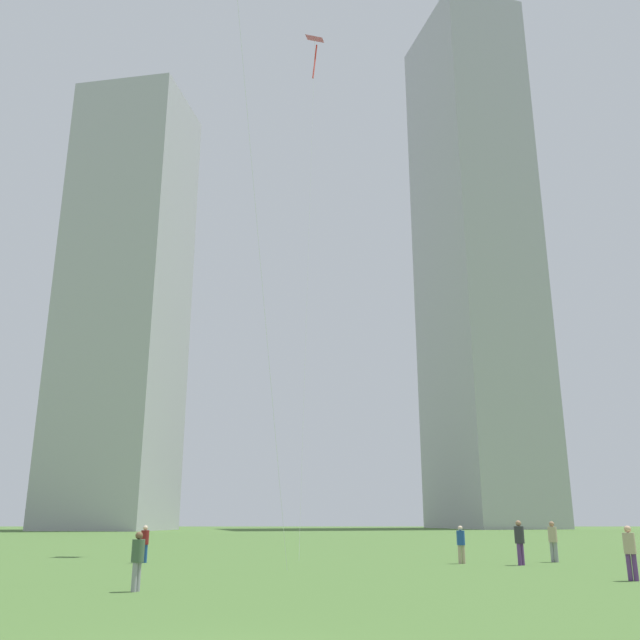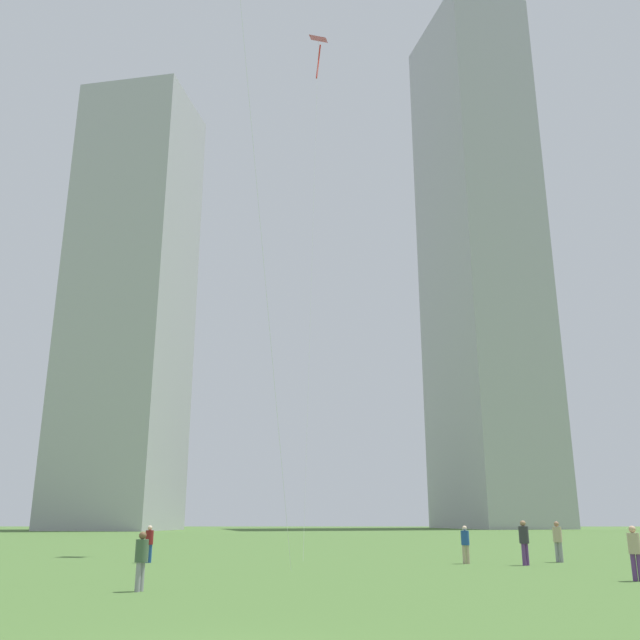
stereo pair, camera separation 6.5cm
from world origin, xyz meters
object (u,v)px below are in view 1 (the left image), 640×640
(distant_highrise_1, at_px, (128,298))
(person_standing_2, at_px, (148,541))
(person_standing_5, at_px, (557,538))
(distant_highrise_0, at_px, (478,252))
(person_standing_3, at_px, (141,557))
(kite_flying_3, at_px, (318,47))
(person_standing_1, at_px, (634,549))
(person_standing_6, at_px, (523,539))
(person_standing_0, at_px, (464,542))

(distant_highrise_1, bearing_deg, person_standing_2, -61.88)
(person_standing_5, distance_m, distant_highrise_0, 107.02)
(person_standing_3, distance_m, kite_flying_3, 38.44)
(person_standing_1, bearing_deg, person_standing_5, -67.92)
(kite_flying_3, bearing_deg, distant_highrise_1, 115.55)
(person_standing_1, height_order, distant_highrise_0, distant_highrise_0)
(kite_flying_3, xyz_separation_m, distant_highrise_1, (-32.09, 67.12, 3.66))
(person_standing_3, height_order, person_standing_6, person_standing_6)
(distant_highrise_0, bearing_deg, person_standing_3, -124.47)
(kite_flying_3, relative_size, distant_highrise_1, 0.47)
(person_standing_2, height_order, person_standing_6, person_standing_6)
(person_standing_0, relative_size, person_standing_1, 0.94)
(person_standing_6, bearing_deg, kite_flying_3, 96.65)
(person_standing_5, bearing_deg, person_standing_1, 125.51)
(person_standing_1, distance_m, person_standing_6, 7.28)
(person_standing_5, bearing_deg, kite_flying_3, 3.36)
(person_standing_1, relative_size, distant_highrise_0, 0.02)
(person_standing_3, bearing_deg, person_standing_0, -21.13)
(person_standing_0, height_order, distant_highrise_1, distant_highrise_1)
(person_standing_1, bearing_deg, person_standing_0, -39.70)
(person_standing_6, bearing_deg, person_standing_2, 139.32)
(person_standing_0, height_order, person_standing_1, person_standing_1)
(person_standing_1, xyz_separation_m, person_standing_6, (-1.49, 7.13, 0.07))
(person_standing_6, relative_size, distant_highrise_0, 0.02)
(kite_flying_3, bearing_deg, person_standing_5, -35.82)
(person_standing_6, bearing_deg, person_standing_0, 119.57)
(person_standing_3, xyz_separation_m, distant_highrise_1, (-27.47, 87.30, 36.05))
(person_standing_3, distance_m, distant_highrise_0, 121.44)
(person_standing_2, bearing_deg, kite_flying_3, 32.68)
(person_standing_6, xyz_separation_m, distant_highrise_0, (22.12, 94.00, 50.91))
(person_standing_2, distance_m, distant_highrise_1, 87.10)
(person_standing_3, bearing_deg, person_standing_5, -28.17)
(person_standing_2, distance_m, person_standing_6, 16.25)
(person_standing_1, relative_size, person_standing_2, 1.06)
(person_standing_5, bearing_deg, distant_highrise_1, -21.02)
(person_standing_6, height_order, distant_highrise_0, distant_highrise_0)
(person_standing_2, xyz_separation_m, kite_flying_3, (7.42, 8.24, 32.38))
(person_standing_2, relative_size, distant_highrise_0, 0.02)
(person_standing_0, relative_size, person_standing_2, 1.00)
(person_standing_3, distance_m, distant_highrise_1, 98.36)
(person_standing_0, height_order, person_standing_3, person_standing_0)
(person_standing_6, height_order, distant_highrise_1, distant_highrise_1)
(person_standing_3, distance_m, person_standing_5, 19.79)
(person_standing_6, xyz_separation_m, distant_highrise_1, (-40.85, 76.98, 35.90))
(person_standing_5, height_order, distant_highrise_0, distant_highrise_0)
(person_standing_2, bearing_deg, person_standing_1, -41.70)
(person_standing_6, distance_m, distant_highrise_0, 109.17)
(person_standing_5, distance_m, distant_highrise_1, 93.54)
(person_standing_1, distance_m, kite_flying_3, 37.93)
(person_standing_5, xyz_separation_m, kite_flying_3, (-10.83, 7.82, 32.28))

